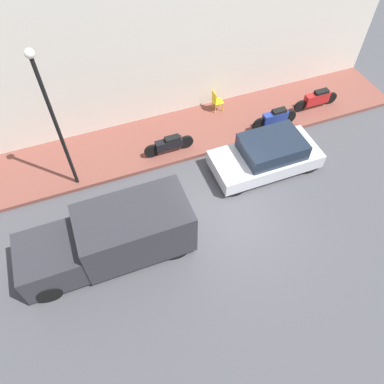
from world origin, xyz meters
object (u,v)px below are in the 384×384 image
(delivery_van, at_px, (110,238))
(cafe_chair, at_px, (216,100))
(motorcycle_blue, at_px, (275,118))
(motorcycle_black, at_px, (169,144))
(motorcycle_red, at_px, (317,99))
(streetlamp, at_px, (52,114))
(parked_car, at_px, (267,155))

(delivery_van, distance_m, cafe_chair, 7.74)
(motorcycle_blue, distance_m, motorcycle_black, 4.46)
(motorcycle_red, height_order, cafe_chair, cafe_chair)
(delivery_van, bearing_deg, motorcycle_blue, -65.90)
(motorcycle_blue, relative_size, motorcycle_red, 0.95)
(cafe_chair, bearing_deg, streetlamp, 106.87)
(delivery_van, bearing_deg, motorcycle_black, -40.86)
(parked_car, xyz_separation_m, motorcycle_black, (1.91, 3.17, -0.08))
(parked_car, height_order, delivery_van, delivery_van)
(motorcycle_black, height_order, motorcycle_red, motorcycle_red)
(motorcycle_black, bearing_deg, motorcycle_blue, -92.28)
(delivery_van, height_order, motorcycle_black, delivery_van)
(motorcycle_blue, xyz_separation_m, motorcycle_red, (0.50, -2.30, -0.03))
(parked_car, distance_m, streetlamp, 7.50)
(motorcycle_blue, bearing_deg, delivery_van, 114.10)
(parked_car, bearing_deg, cafe_chair, 8.20)
(motorcycle_blue, height_order, cafe_chair, cafe_chair)
(motorcycle_red, bearing_deg, streetlamp, 93.10)
(motorcycle_black, distance_m, streetlamp, 4.55)
(parked_car, distance_m, motorcycle_red, 4.21)
(motorcycle_blue, relative_size, cafe_chair, 2.10)
(streetlamp, bearing_deg, cafe_chair, -73.13)
(delivery_van, bearing_deg, parked_car, -75.39)
(motorcycle_red, distance_m, streetlamp, 10.74)
(parked_car, xyz_separation_m, cafe_chair, (3.58, 0.52, 0.03))
(motorcycle_red, bearing_deg, cafe_chair, 71.76)
(parked_car, height_order, motorcycle_black, parked_car)
(motorcycle_black, relative_size, cafe_chair, 2.10)
(parked_car, relative_size, streetlamp, 0.76)
(parked_car, bearing_deg, delivery_van, 104.61)
(parked_car, bearing_deg, motorcycle_black, 58.96)
(delivery_van, relative_size, streetlamp, 0.98)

